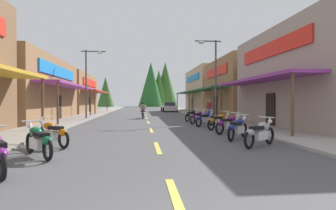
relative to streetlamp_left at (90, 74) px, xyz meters
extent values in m
cube|color=#4C4C4F|center=(4.92, 8.55, -3.96)|extent=(9.67, 90.17, 0.10)
cube|color=gray|center=(-1.23, 8.55, -3.85)|extent=(2.63, 90.17, 0.12)
cube|color=#9E9991|center=(11.07, 8.55, -3.85)|extent=(2.63, 90.17, 0.12)
cube|color=#E0C64C|center=(4.92, -19.54, -3.90)|extent=(0.16, 2.40, 0.01)
cube|color=#E0C64C|center=(4.92, -14.52, -3.90)|extent=(0.16, 2.40, 0.01)
cube|color=#E0C64C|center=(4.92, -8.94, -3.90)|extent=(0.16, 2.40, 0.01)
cube|color=#E0C64C|center=(4.92, -3.55, -3.90)|extent=(0.16, 2.40, 0.01)
cube|color=#E0C64C|center=(4.92, 1.92, -3.90)|extent=(0.16, 2.40, 0.01)
cube|color=#E0C64C|center=(4.92, 7.21, -3.90)|extent=(0.16, 2.40, 0.01)
cube|color=#E0C64C|center=(4.92, 13.56, -3.90)|extent=(0.16, 2.40, 0.01)
cube|color=#E0C64C|center=(4.92, 20.02, -3.90)|extent=(0.16, 2.40, 0.01)
cube|color=#E0C64C|center=(4.92, 25.74, -3.90)|extent=(0.16, 2.40, 0.01)
cube|color=#E0C64C|center=(4.92, 31.03, -3.90)|extent=(0.16, 2.40, 0.01)
cube|color=#E0C64C|center=(4.92, 36.85, -3.90)|extent=(0.16, 2.40, 0.01)
cube|color=#E0C64C|center=(4.92, 43.40, -3.90)|extent=(0.16, 2.40, 0.01)
cylinder|color=brown|center=(-0.94, -8.60, -2.50)|extent=(0.14, 0.14, 2.82)
cube|color=olive|center=(-6.70, -0.19, -1.29)|extent=(8.32, 13.14, 5.24)
cube|color=#8C338C|center=(-1.64, -0.19, -1.01)|extent=(1.80, 11.83, 0.16)
cylinder|color=brown|center=(-0.94, -5.90, -2.50)|extent=(0.14, 0.14, 2.82)
cylinder|color=brown|center=(-0.94, 5.53, -2.50)|extent=(0.14, 0.14, 2.82)
cube|color=#197FCC|center=(-2.48, -0.19, 0.17)|extent=(0.10, 9.20, 0.90)
cube|color=black|center=(-2.50, -0.19, -2.86)|extent=(0.08, 1.10, 2.10)
cube|color=olive|center=(-6.80, 14.00, -1.30)|extent=(8.52, 13.06, 5.21)
cube|color=#B72D28|center=(-1.64, 14.00, -1.01)|extent=(1.80, 11.76, 0.16)
cylinder|color=brown|center=(-0.94, 8.32, -2.50)|extent=(0.14, 0.14, 2.82)
cylinder|color=brown|center=(-0.94, 19.68, -2.50)|extent=(0.14, 0.14, 2.82)
cube|color=red|center=(-2.48, 14.00, 0.15)|extent=(0.10, 9.14, 0.90)
cube|color=black|center=(-2.50, 14.00, -2.86)|extent=(0.08, 1.10, 2.10)
cube|color=gray|center=(15.46, -7.84, -0.83)|extent=(6.15, 11.75, 6.16)
cube|color=#8C338C|center=(11.49, -7.84, -1.01)|extent=(1.80, 10.58, 0.16)
cylinder|color=brown|center=(10.79, -12.93, -2.50)|extent=(0.14, 0.14, 2.82)
cylinder|color=brown|center=(10.79, -2.76, -2.50)|extent=(0.14, 0.14, 2.82)
cube|color=red|center=(12.33, -7.84, 0.89)|extent=(0.10, 8.23, 0.90)
cube|color=black|center=(12.35, -7.84, -2.86)|extent=(0.08, 1.10, 2.10)
cube|color=olive|center=(16.32, 4.41, -0.89)|extent=(7.87, 10.78, 6.03)
cube|color=#236033|center=(11.49, 4.41, -1.01)|extent=(1.80, 9.70, 0.16)
cylinder|color=brown|center=(10.79, -0.24, -2.50)|extent=(0.14, 0.14, 2.82)
cylinder|color=brown|center=(10.79, 9.06, -2.50)|extent=(0.14, 0.14, 2.82)
cube|color=red|center=(12.33, 4.41, 0.79)|extent=(0.10, 7.54, 0.90)
cube|color=black|center=(12.35, 4.41, -2.86)|extent=(0.08, 1.10, 2.10)
cube|color=tan|center=(15.78, 17.51, -0.62)|extent=(6.78, 13.50, 6.57)
cube|color=#236033|center=(11.49, 17.51, -1.01)|extent=(1.80, 12.15, 0.16)
cylinder|color=brown|center=(10.79, 11.64, -2.50)|extent=(0.14, 0.14, 2.82)
cylinder|color=brown|center=(10.79, 23.39, -2.50)|extent=(0.14, 0.14, 2.82)
cube|color=#197FCC|center=(12.33, 17.51, 1.22)|extent=(0.10, 9.45, 0.90)
cube|color=black|center=(12.35, 17.51, -2.86)|extent=(0.08, 1.10, 2.10)
cylinder|color=#474C51|center=(-0.31, 0.00, -0.92)|extent=(0.14, 0.14, 5.98)
cylinder|color=#474C51|center=(0.32, 0.00, 1.97)|extent=(2.06, 0.10, 0.10)
ellipsoid|color=silver|center=(0.84, 0.00, 1.87)|extent=(0.50, 0.30, 0.24)
cylinder|color=#474C51|center=(10.16, -3.29, -0.74)|extent=(0.14, 0.14, 6.35)
cylinder|color=#474C51|center=(9.53, -3.29, 2.34)|extent=(2.06, 0.10, 0.10)
ellipsoid|color=silver|center=(9.01, -3.29, 2.24)|extent=(0.50, 0.30, 0.24)
torus|color=black|center=(9.17, -14.14, -3.59)|extent=(0.56, 0.48, 0.64)
torus|color=black|center=(7.99, -15.07, -3.59)|extent=(0.56, 0.48, 0.64)
cube|color=silver|center=(8.58, -14.61, -3.51)|extent=(0.72, 0.65, 0.32)
ellipsoid|color=#99999E|center=(8.74, -14.48, -3.19)|extent=(0.64, 0.60, 0.28)
cube|color=black|center=(8.38, -14.76, -3.23)|extent=(0.64, 0.59, 0.12)
ellipsoid|color=#99999E|center=(8.03, -15.04, -3.36)|extent=(0.49, 0.46, 0.24)
cylinder|color=silver|center=(9.07, -14.22, -3.26)|extent=(0.33, 0.28, 0.71)
cylinder|color=silver|center=(8.97, -14.30, -2.89)|extent=(0.40, 0.50, 0.04)
sphere|color=white|center=(9.19, -14.12, -3.06)|extent=(0.16, 0.16, 0.16)
torus|color=black|center=(8.93, -12.22, -3.59)|extent=(0.49, 0.55, 0.64)
torus|color=black|center=(7.95, -13.35, -3.59)|extent=(0.49, 0.55, 0.64)
cube|color=silver|center=(8.44, -12.78, -3.51)|extent=(0.67, 0.71, 0.32)
ellipsoid|color=navy|center=(8.57, -12.63, -3.19)|extent=(0.61, 0.63, 0.28)
cube|color=black|center=(8.28, -12.97, -3.23)|extent=(0.60, 0.64, 0.12)
ellipsoid|color=navy|center=(7.98, -13.31, -3.36)|extent=(0.47, 0.49, 0.24)
cylinder|color=silver|center=(8.85, -12.31, -3.26)|extent=(0.29, 0.32, 0.71)
cylinder|color=silver|center=(8.77, -12.41, -2.89)|extent=(0.48, 0.42, 0.04)
sphere|color=white|center=(8.95, -12.19, -3.06)|extent=(0.16, 0.16, 0.16)
torus|color=black|center=(9.35, -10.32, -3.59)|extent=(0.58, 0.45, 0.64)
torus|color=black|center=(8.13, -11.19, -3.59)|extent=(0.58, 0.45, 0.64)
cube|color=silver|center=(8.74, -10.76, -3.51)|extent=(0.73, 0.63, 0.32)
ellipsoid|color=#721972|center=(8.90, -10.64, -3.19)|extent=(0.64, 0.59, 0.28)
cube|color=black|center=(8.53, -10.90, -3.23)|extent=(0.65, 0.58, 0.12)
ellipsoid|color=#721972|center=(8.17, -11.16, -3.36)|extent=(0.50, 0.45, 0.24)
cylinder|color=silver|center=(9.24, -10.40, -3.26)|extent=(0.34, 0.26, 0.71)
cylinder|color=silver|center=(9.15, -10.47, -2.89)|extent=(0.38, 0.51, 0.04)
sphere|color=white|center=(9.37, -10.30, -3.06)|extent=(0.16, 0.16, 0.16)
torus|color=black|center=(9.42, -8.46, -3.59)|extent=(0.58, 0.46, 0.64)
torus|color=black|center=(8.21, -9.34, -3.59)|extent=(0.58, 0.46, 0.64)
cube|color=silver|center=(8.82, -8.90, -3.51)|extent=(0.73, 0.64, 0.32)
ellipsoid|color=#BF660C|center=(8.98, -8.78, -3.19)|extent=(0.64, 0.59, 0.28)
cube|color=black|center=(8.61, -9.04, -3.23)|extent=(0.65, 0.58, 0.12)
ellipsoid|color=#BF660C|center=(8.25, -9.31, -3.36)|extent=(0.50, 0.45, 0.24)
cylinder|color=silver|center=(9.32, -8.53, -3.26)|extent=(0.34, 0.27, 0.71)
cylinder|color=silver|center=(9.22, -8.60, -2.89)|extent=(0.38, 0.51, 0.04)
sphere|color=white|center=(9.45, -8.44, -3.06)|extent=(0.16, 0.16, 0.16)
torus|color=black|center=(8.99, -6.43, -3.59)|extent=(0.53, 0.52, 0.64)
torus|color=black|center=(7.91, -7.47, -3.59)|extent=(0.53, 0.52, 0.64)
cube|color=silver|center=(8.45, -6.95, -3.51)|extent=(0.70, 0.69, 0.32)
ellipsoid|color=navy|center=(8.59, -6.81, -3.19)|extent=(0.63, 0.62, 0.28)
cube|color=black|center=(8.27, -7.12, -3.23)|extent=(0.63, 0.62, 0.12)
ellipsoid|color=navy|center=(7.94, -7.43, -3.36)|extent=(0.48, 0.48, 0.24)
cylinder|color=silver|center=(8.90, -6.52, -3.26)|extent=(0.31, 0.30, 0.71)
cylinder|color=silver|center=(8.81, -6.60, -2.89)|extent=(0.44, 0.46, 0.04)
sphere|color=white|center=(9.01, -6.41, -3.06)|extent=(0.16, 0.16, 0.16)
torus|color=black|center=(8.93, -4.40, -3.59)|extent=(0.51, 0.54, 0.64)
torus|color=black|center=(7.91, -5.50, -3.59)|extent=(0.51, 0.54, 0.64)
cube|color=silver|center=(8.42, -4.95, -3.51)|extent=(0.68, 0.70, 0.32)
ellipsoid|color=#721972|center=(8.55, -4.80, -3.19)|extent=(0.61, 0.63, 0.28)
cube|color=black|center=(8.25, -5.13, -3.23)|extent=(0.61, 0.63, 0.12)
ellipsoid|color=#721972|center=(7.95, -5.47, -3.36)|extent=(0.47, 0.49, 0.24)
cylinder|color=silver|center=(8.84, -4.49, -3.26)|extent=(0.30, 0.31, 0.71)
cylinder|color=silver|center=(8.76, -4.58, -2.89)|extent=(0.47, 0.44, 0.04)
sphere|color=white|center=(8.95, -4.38, -3.06)|extent=(0.16, 0.16, 0.16)
torus|color=black|center=(8.86, -2.13, -3.59)|extent=(0.48, 0.56, 0.64)
torus|color=black|center=(7.93, -3.30, -3.59)|extent=(0.48, 0.56, 0.64)
cube|color=silver|center=(8.40, -2.71, -3.51)|extent=(0.65, 0.72, 0.32)
ellipsoid|color=black|center=(8.52, -2.56, -3.19)|extent=(0.60, 0.64, 0.28)
cube|color=black|center=(8.24, -2.91, -3.23)|extent=(0.59, 0.64, 0.12)
ellipsoid|color=black|center=(7.96, -3.26, -3.36)|extent=(0.46, 0.49, 0.24)
cylinder|color=silver|center=(8.78, -2.23, -3.26)|extent=(0.28, 0.33, 0.71)
cylinder|color=silver|center=(8.71, -2.32, -2.89)|extent=(0.50, 0.40, 0.04)
sphere|color=white|center=(8.88, -2.10, -3.06)|extent=(0.16, 0.16, 0.16)
torus|color=black|center=(1.54, -18.07, -3.59)|extent=(0.45, 0.58, 0.64)
ellipsoid|color=#721972|center=(1.51, -18.03, -3.36)|extent=(0.45, 0.50, 0.24)
torus|color=black|center=(0.94, -15.11, -3.59)|extent=(0.47, 0.57, 0.64)
torus|color=black|center=(1.85, -16.30, -3.59)|extent=(0.47, 0.57, 0.64)
cube|color=silver|center=(1.39, -15.71, -3.51)|extent=(0.65, 0.73, 0.32)
ellipsoid|color=#0C5933|center=(1.27, -15.55, -3.19)|extent=(0.59, 0.64, 0.28)
cube|color=black|center=(1.55, -15.91, -3.23)|extent=(0.59, 0.65, 0.12)
ellipsoid|color=#0C5933|center=(1.82, -16.26, -3.36)|extent=(0.46, 0.50, 0.24)
cylinder|color=silver|center=(1.02, -15.22, -3.26)|extent=(0.27, 0.33, 0.71)
cylinder|color=silver|center=(1.09, -15.31, -2.89)|extent=(0.50, 0.40, 0.04)
sphere|color=white|center=(0.92, -15.09, -3.06)|extent=(0.16, 0.16, 0.16)
torus|color=black|center=(0.67, -13.35, -3.59)|extent=(0.53, 0.52, 0.64)
torus|color=black|center=(1.75, -14.40, -3.59)|extent=(0.53, 0.52, 0.64)
cube|color=silver|center=(1.21, -13.87, -3.51)|extent=(0.70, 0.69, 0.32)
ellipsoid|color=#BF660C|center=(1.07, -13.73, -3.19)|extent=(0.62, 0.62, 0.28)
cube|color=black|center=(1.39, -14.05, -3.23)|extent=(0.63, 0.62, 0.12)
ellipsoid|color=#BF660C|center=(1.71, -14.36, -3.36)|extent=(0.48, 0.48, 0.24)
cylinder|color=silver|center=(0.76, -13.44, -3.26)|extent=(0.31, 0.30, 0.71)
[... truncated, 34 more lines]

